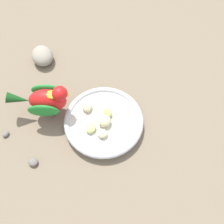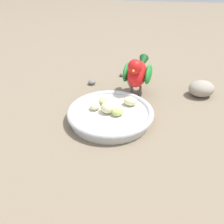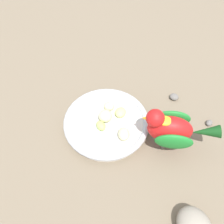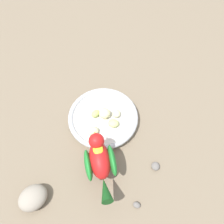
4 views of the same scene
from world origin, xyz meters
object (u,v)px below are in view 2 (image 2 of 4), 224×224
at_px(apple_piece_1, 95,106).
at_px(pebble_1, 122,75).
at_px(feeding_bowl, 111,114).
at_px(apple_piece_3, 105,101).
at_px(apple_piece_2, 130,101).
at_px(apple_piece_0, 108,107).
at_px(pebble_0, 92,82).
at_px(apple_piece_4, 118,112).
at_px(rock_large, 201,89).
at_px(parrot, 137,72).

xyz_separation_m(apple_piece_1, pebble_1, (0.04, 0.27, -0.03)).
height_order(feeding_bowl, apple_piece_3, apple_piece_3).
bearing_deg(feeding_bowl, apple_piece_2, 42.61).
distance_m(feeding_bowl, apple_piece_0, 0.02).
distance_m(apple_piece_2, pebble_0, 0.21).
relative_size(apple_piece_2, apple_piece_4, 1.21).
relative_size(apple_piece_4, pebble_0, 1.18).
height_order(feeding_bowl, pebble_1, feeding_bowl).
bearing_deg(rock_large, parrot, -174.30).
xyz_separation_m(feeding_bowl, parrot, (0.06, 0.15, 0.06)).
bearing_deg(parrot, feeding_bowl, -12.80).
xyz_separation_m(apple_piece_0, apple_piece_1, (-0.04, 0.01, -0.01)).
distance_m(apple_piece_1, parrot, 0.18).
distance_m(apple_piece_1, pebble_0, 0.20).
xyz_separation_m(feeding_bowl, apple_piece_2, (0.05, 0.04, 0.02)).
relative_size(feeding_bowl, apple_piece_1, 7.79).
bearing_deg(apple_piece_4, feeding_bowl, 145.50).
bearing_deg(apple_piece_4, apple_piece_3, 128.99).
height_order(apple_piece_1, parrot, parrot).
bearing_deg(rock_large, apple_piece_2, -148.32).
relative_size(rock_large, pebble_1, 3.84).
height_order(parrot, pebble_0, parrot).
relative_size(feeding_bowl, apple_piece_3, 6.69).
bearing_deg(rock_large, pebble_1, 157.00).
bearing_deg(apple_piece_0, apple_piece_4, -22.80).
height_order(apple_piece_0, apple_piece_2, apple_piece_0).
bearing_deg(parrot, pebble_1, -147.19).
relative_size(apple_piece_1, rock_large, 0.37).
distance_m(pebble_0, pebble_1, 0.12).
bearing_deg(pebble_0, apple_piece_2, -48.20).
distance_m(apple_piece_0, apple_piece_1, 0.04).
relative_size(apple_piece_2, pebble_0, 1.43).
bearing_deg(apple_piece_4, apple_piece_1, 161.38).
bearing_deg(parrot, apple_piece_1, -26.93).
relative_size(parrot, rock_large, 2.35).
relative_size(rock_large, pebble_0, 3.05).
bearing_deg(apple_piece_2, apple_piece_3, -175.73).
bearing_deg(apple_piece_2, pebble_1, 101.51).
height_order(apple_piece_3, parrot, parrot).
distance_m(feeding_bowl, apple_piece_2, 0.07).
bearing_deg(apple_piece_2, feeding_bowl, -137.39).
bearing_deg(rock_large, apple_piece_0, -146.43).
xyz_separation_m(apple_piece_0, apple_piece_2, (0.05, 0.05, -0.00)).
bearing_deg(apple_piece_4, parrot, 77.13).
bearing_deg(apple_piece_2, rock_large, 31.68).
relative_size(apple_piece_0, pebble_0, 1.42).
height_order(apple_piece_2, rock_large, rock_large).
relative_size(feeding_bowl, pebble_0, 8.79).
height_order(apple_piece_3, pebble_0, apple_piece_3).
height_order(apple_piece_1, pebble_0, apple_piece_1).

